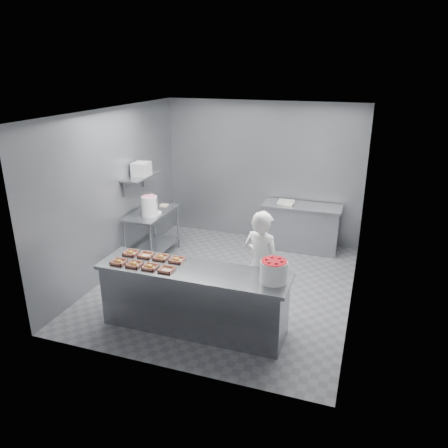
{
  "coord_description": "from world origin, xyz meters",
  "views": [
    {
      "loc": [
        2.09,
        -6.13,
        3.45
      ],
      "look_at": [
        0.04,
        -0.2,
        1.14
      ],
      "focal_mm": 35.0,
      "sensor_mm": 36.0,
      "label": 1
    }
  ],
  "objects_px": {
    "tray_4": "(131,253)",
    "glaze_bucket": "(149,206)",
    "tray_1": "(134,264)",
    "appliance": "(141,169)",
    "tray_7": "(177,260)",
    "worker": "(261,265)",
    "prep_table": "(152,227)",
    "strawberry_tub": "(274,270)",
    "tray_0": "(119,262)",
    "tray_5": "(146,255)",
    "tray_6": "(161,257)",
    "back_counter": "(301,227)",
    "tray_3": "(167,270)",
    "tray_2": "(150,267)",
    "service_counter": "(194,299)"
  },
  "relations": [
    {
      "from": "tray_3",
      "to": "tray_4",
      "type": "height_order",
      "value": "tray_4"
    },
    {
      "from": "tray_1",
      "to": "tray_0",
      "type": "bearing_deg",
      "value": 180.0
    },
    {
      "from": "tray_5",
      "to": "appliance",
      "type": "relative_size",
      "value": 0.6
    },
    {
      "from": "prep_table",
      "to": "tray_1",
      "type": "xyz_separation_m",
      "value": [
        0.86,
        -2.11,
        0.33
      ]
    },
    {
      "from": "tray_1",
      "to": "tray_3",
      "type": "bearing_deg",
      "value": 0.0
    },
    {
      "from": "tray_2",
      "to": "appliance",
      "type": "bearing_deg",
      "value": 120.69
    },
    {
      "from": "tray_0",
      "to": "tray_5",
      "type": "xyz_separation_m",
      "value": [
        0.24,
        0.32,
        -0.0
      ]
    },
    {
      "from": "tray_3",
      "to": "strawberry_tub",
      "type": "distance_m",
      "value": 1.4
    },
    {
      "from": "worker",
      "to": "tray_3",
      "type": "bearing_deg",
      "value": 56.23
    },
    {
      "from": "tray_4",
      "to": "glaze_bucket",
      "type": "height_order",
      "value": "glaze_bucket"
    },
    {
      "from": "worker",
      "to": "glaze_bucket",
      "type": "height_order",
      "value": "worker"
    },
    {
      "from": "prep_table",
      "to": "tray_3",
      "type": "bearing_deg",
      "value": -57.51
    },
    {
      "from": "back_counter",
      "to": "service_counter",
      "type": "bearing_deg",
      "value": -105.48
    },
    {
      "from": "tray_2",
      "to": "glaze_bucket",
      "type": "relative_size",
      "value": 0.43
    },
    {
      "from": "tray_7",
      "to": "worker",
      "type": "xyz_separation_m",
      "value": [
        1.09,
        0.44,
        -0.12
      ]
    },
    {
      "from": "tray_0",
      "to": "tray_7",
      "type": "xyz_separation_m",
      "value": [
        0.72,
        0.32,
        0.0
      ]
    },
    {
      "from": "worker",
      "to": "strawberry_tub",
      "type": "height_order",
      "value": "worker"
    },
    {
      "from": "tray_2",
      "to": "strawberry_tub",
      "type": "bearing_deg",
      "value": 6.03
    },
    {
      "from": "appliance",
      "to": "tray_6",
      "type": "bearing_deg",
      "value": -58.59
    },
    {
      "from": "glaze_bucket",
      "to": "appliance",
      "type": "bearing_deg",
      "value": 137.2
    },
    {
      "from": "worker",
      "to": "glaze_bucket",
      "type": "xyz_separation_m",
      "value": [
        -2.35,
        1.15,
        0.28
      ]
    },
    {
      "from": "tray_1",
      "to": "tray_5",
      "type": "bearing_deg",
      "value": 89.46
    },
    {
      "from": "tray_2",
      "to": "tray_6",
      "type": "height_order",
      "value": "same"
    },
    {
      "from": "tray_1",
      "to": "tray_6",
      "type": "xyz_separation_m",
      "value": [
        0.24,
        0.32,
        0.0
      ]
    },
    {
      "from": "prep_table",
      "to": "appliance",
      "type": "xyz_separation_m",
      "value": [
        -0.17,
        0.03,
        1.09
      ]
    },
    {
      "from": "appliance",
      "to": "tray_7",
      "type": "bearing_deg",
      "value": -53.82
    },
    {
      "from": "tray_7",
      "to": "worker",
      "type": "distance_m",
      "value": 1.18
    },
    {
      "from": "tray_3",
      "to": "tray_7",
      "type": "distance_m",
      "value": 0.32
    },
    {
      "from": "back_counter",
      "to": "strawberry_tub",
      "type": "height_order",
      "value": "strawberry_tub"
    },
    {
      "from": "tray_5",
      "to": "tray_6",
      "type": "xyz_separation_m",
      "value": [
        0.24,
        -0.0,
        0.0
      ]
    },
    {
      "from": "tray_1",
      "to": "strawberry_tub",
      "type": "height_order",
      "value": "strawberry_tub"
    },
    {
      "from": "back_counter",
      "to": "tray_5",
      "type": "bearing_deg",
      "value": -118.62
    },
    {
      "from": "tray_0",
      "to": "tray_1",
      "type": "bearing_deg",
      "value": 0.0
    },
    {
      "from": "tray_4",
      "to": "strawberry_tub",
      "type": "xyz_separation_m",
      "value": [
        2.11,
        -0.15,
        0.13
      ]
    },
    {
      "from": "tray_4",
      "to": "tray_6",
      "type": "bearing_deg",
      "value": 0.0
    },
    {
      "from": "tray_0",
      "to": "tray_6",
      "type": "xyz_separation_m",
      "value": [
        0.48,
        0.32,
        0.0
      ]
    },
    {
      "from": "tray_0",
      "to": "appliance",
      "type": "relative_size",
      "value": 0.6
    },
    {
      "from": "tray_0",
      "to": "tray_2",
      "type": "distance_m",
      "value": 0.48
    },
    {
      "from": "tray_1",
      "to": "tray_2",
      "type": "bearing_deg",
      "value": 0.0
    },
    {
      "from": "tray_7",
      "to": "glaze_bucket",
      "type": "xyz_separation_m",
      "value": [
        -1.26,
        1.59,
        0.17
      ]
    },
    {
      "from": "tray_5",
      "to": "tray_6",
      "type": "height_order",
      "value": "tray_6"
    },
    {
      "from": "prep_table",
      "to": "strawberry_tub",
      "type": "bearing_deg",
      "value": -35.36
    },
    {
      "from": "appliance",
      "to": "tray_4",
      "type": "bearing_deg",
      "value": -70.03
    },
    {
      "from": "tray_6",
      "to": "appliance",
      "type": "height_order",
      "value": "appliance"
    },
    {
      "from": "tray_2",
      "to": "appliance",
      "type": "xyz_separation_m",
      "value": [
        -1.27,
        2.14,
        0.76
      ]
    },
    {
      "from": "tray_6",
      "to": "appliance",
      "type": "xyz_separation_m",
      "value": [
        -1.27,
        1.82,
        0.76
      ]
    },
    {
      "from": "tray_3",
      "to": "tray_6",
      "type": "height_order",
      "value": "tray_6"
    },
    {
      "from": "back_counter",
      "to": "glaze_bucket",
      "type": "relative_size",
      "value": 3.46
    },
    {
      "from": "strawberry_tub",
      "to": "prep_table",
      "type": "bearing_deg",
      "value": 144.64
    },
    {
      "from": "tray_1",
      "to": "appliance",
      "type": "distance_m",
      "value": 2.49
    }
  ]
}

